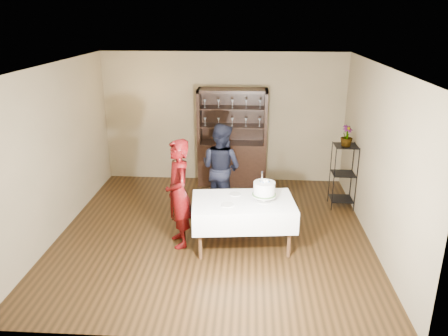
{
  "coord_description": "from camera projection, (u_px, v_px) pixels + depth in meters",
  "views": [
    {
      "loc": [
        0.57,
        -6.39,
        3.42
      ],
      "look_at": [
        0.16,
        0.1,
        1.1
      ],
      "focal_mm": 35.0,
      "sensor_mm": 36.0,
      "label": 1
    }
  ],
  "objects": [
    {
      "name": "potted_plant",
      "position": [
        347.0,
        136.0,
        7.68
      ],
      "size": [
        0.29,
        0.29,
        0.38
      ],
      "primitive_type": "imported",
      "rotation": [
        0.0,
        0.0,
        0.65
      ],
      "color": "#3E6731",
      "rests_on": "plant_etagere"
    },
    {
      "name": "plant_etagere",
      "position": [
        343.0,
        174.0,
        7.97
      ],
      "size": [
        0.42,
        0.42,
        1.2
      ],
      "color": "black",
      "rests_on": "floor"
    },
    {
      "name": "plate_far",
      "position": [
        235.0,
        194.0,
        6.76
      ],
      "size": [
        0.19,
        0.19,
        0.01
      ],
      "primitive_type": "cylinder",
      "rotation": [
        0.0,
        0.0,
        0.07
      ],
      "color": "beige",
      "rests_on": "cake_table"
    },
    {
      "name": "ceiling",
      "position": [
        212.0,
        66.0,
        6.29
      ],
      "size": [
        5.0,
        5.0,
        0.0
      ],
      "primitive_type": "plane",
      "rotation": [
        3.14,
        0.0,
        0.0
      ],
      "color": "white",
      "rests_on": "back_wall"
    },
    {
      "name": "floor",
      "position": [
        214.0,
        233.0,
        7.19
      ],
      "size": [
        5.0,
        5.0,
        0.0
      ],
      "primitive_type": "plane",
      "color": "black",
      "rests_on": "ground"
    },
    {
      "name": "plate_near",
      "position": [
        227.0,
        205.0,
        6.38
      ],
      "size": [
        0.21,
        0.21,
        0.01
      ],
      "primitive_type": "cylinder",
      "rotation": [
        0.0,
        0.0,
        -0.1
      ],
      "color": "beige",
      "rests_on": "cake_table"
    },
    {
      "name": "cake",
      "position": [
        264.0,
        190.0,
        6.44
      ],
      "size": [
        0.36,
        0.36,
        0.49
      ],
      "rotation": [
        0.0,
        0.0,
        -0.02
      ],
      "color": "beige",
      "rests_on": "cake_table"
    },
    {
      "name": "woman",
      "position": [
        178.0,
        194.0,
        6.59
      ],
      "size": [
        0.61,
        0.72,
        1.69
      ],
      "primitive_type": "imported",
      "rotation": [
        0.0,
        0.0,
        -1.19
      ],
      "color": "#340407",
      "rests_on": "floor"
    },
    {
      "name": "man",
      "position": [
        221.0,
        168.0,
        7.77
      ],
      "size": [
        0.99,
        0.93,
        1.63
      ],
      "primitive_type": "imported",
      "rotation": [
        0.0,
        0.0,
        2.61
      ],
      "color": "black",
      "rests_on": "floor"
    },
    {
      "name": "wall_left",
      "position": [
        55.0,
        152.0,
        6.89
      ],
      "size": [
        0.02,
        5.0,
        2.7
      ],
      "primitive_type": "cube",
      "color": "brown",
      "rests_on": "floor"
    },
    {
      "name": "china_hutch",
      "position": [
        232.0,
        153.0,
        9.07
      ],
      "size": [
        1.4,
        0.48,
        2.0
      ],
      "color": "black",
      "rests_on": "floor"
    },
    {
      "name": "wall_right",
      "position": [
        378.0,
        158.0,
        6.59
      ],
      "size": [
        0.02,
        5.0,
        2.7
      ],
      "primitive_type": "cube",
      "color": "brown",
      "rests_on": "floor"
    },
    {
      "name": "cake_table",
      "position": [
        243.0,
        211.0,
        6.61
      ],
      "size": [
        1.62,
        1.1,
        0.76
      ],
      "rotation": [
        0.0,
        0.0,
        0.11
      ],
      "color": "white",
      "rests_on": "floor"
    },
    {
      "name": "back_wall",
      "position": [
        223.0,
        118.0,
        9.09
      ],
      "size": [
        5.0,
        0.02,
        2.7
      ],
      "primitive_type": "cube",
      "color": "brown",
      "rests_on": "floor"
    }
  ]
}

